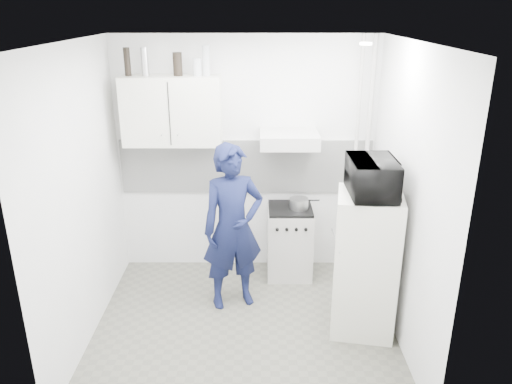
{
  "coord_description": "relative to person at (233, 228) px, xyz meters",
  "views": [
    {
      "loc": [
        0.12,
        -4.0,
        2.86
      ],
      "look_at": [
        0.11,
        0.3,
        1.25
      ],
      "focal_mm": 35.0,
      "sensor_mm": 36.0,
      "label": 1
    }
  ],
  "objects": [
    {
      "name": "floor",
      "position": [
        0.11,
        -0.42,
        -0.84
      ],
      "size": [
        2.8,
        2.8,
        0.0
      ],
      "primitive_type": "plane",
      "color": "#646457",
      "rests_on": "ground"
    },
    {
      "name": "ceiling",
      "position": [
        0.11,
        -0.42,
        1.76
      ],
      "size": [
        2.8,
        2.8,
        0.0
      ],
      "primitive_type": "plane",
      "color": "white",
      "rests_on": "wall_back"
    },
    {
      "name": "wall_back",
      "position": [
        0.11,
        0.83,
        0.46
      ],
      "size": [
        2.8,
        0.0,
        2.8
      ],
      "primitive_type": "plane",
      "rotation": [
        1.57,
        0.0,
        0.0
      ],
      "color": "white",
      "rests_on": "floor"
    },
    {
      "name": "wall_left",
      "position": [
        -1.29,
        -0.42,
        0.46
      ],
      "size": [
        0.0,
        2.6,
        2.6
      ],
      "primitive_type": "plane",
      "rotation": [
        1.57,
        0.0,
        1.57
      ],
      "color": "white",
      "rests_on": "floor"
    },
    {
      "name": "wall_right",
      "position": [
        1.51,
        -0.42,
        0.46
      ],
      "size": [
        0.0,
        2.6,
        2.6
      ],
      "primitive_type": "plane",
      "rotation": [
        1.57,
        0.0,
        -1.57
      ],
      "color": "white",
      "rests_on": "floor"
    },
    {
      "name": "person",
      "position": [
        0.0,
        0.0,
        0.0
      ],
      "size": [
        0.71,
        0.57,
        1.67
      ],
      "primitive_type": "imported",
      "rotation": [
        0.0,
        0.0,
        0.33
      ],
      "color": "#101639",
      "rests_on": "floor"
    },
    {
      "name": "stove",
      "position": [
        0.6,
        0.58,
        -0.45
      ],
      "size": [
        0.49,
        0.49,
        0.78
      ],
      "primitive_type": "cube",
      "color": "beige",
      "rests_on": "floor"
    },
    {
      "name": "fridge",
      "position": [
        1.21,
        -0.42,
        -0.17
      ],
      "size": [
        0.64,
        0.64,
        1.34
      ],
      "primitive_type": "cube",
      "rotation": [
        0.0,
        0.0,
        -0.17
      ],
      "color": "white",
      "rests_on": "floor"
    },
    {
      "name": "stove_top",
      "position": [
        0.6,
        0.58,
        -0.04
      ],
      "size": [
        0.47,
        0.47,
        0.03
      ],
      "primitive_type": "cube",
      "color": "black",
      "rests_on": "stove"
    },
    {
      "name": "saucepan",
      "position": [
        0.69,
        0.56,
        0.03
      ],
      "size": [
        0.2,
        0.2,
        0.11
      ],
      "primitive_type": "cylinder",
      "color": "silver",
      "rests_on": "stove_top"
    },
    {
      "name": "microwave",
      "position": [
        1.21,
        -0.42,
        0.66
      ],
      "size": [
        0.57,
        0.39,
        0.32
      ],
      "primitive_type": "imported",
      "rotation": [
        0.0,
        0.0,
        1.57
      ],
      "color": "black",
      "rests_on": "fridge"
    },
    {
      "name": "bottle_a",
      "position": [
        -1.05,
        0.66,
        1.5
      ],
      "size": [
        0.06,
        0.06,
        0.27
      ],
      "primitive_type": "cylinder",
      "color": "black",
      "rests_on": "upper_cabinet"
    },
    {
      "name": "bottle_b",
      "position": [
        -0.88,
        0.66,
        1.5
      ],
      "size": [
        0.07,
        0.07,
        0.28
      ],
      "primitive_type": "cylinder",
      "color": "silver",
      "rests_on": "upper_cabinet"
    },
    {
      "name": "canister_a",
      "position": [
        -0.56,
        0.66,
        1.48
      ],
      "size": [
        0.09,
        0.09,
        0.23
      ],
      "primitive_type": "cylinder",
      "color": "black",
      "rests_on": "upper_cabinet"
    },
    {
      "name": "canister_b",
      "position": [
        -0.36,
        0.66,
        1.45
      ],
      "size": [
        0.09,
        0.09,
        0.17
      ],
      "primitive_type": "cylinder",
      "color": "#B2B7BC",
      "rests_on": "upper_cabinet"
    },
    {
      "name": "bottle_e",
      "position": [
        -0.27,
        0.66,
        1.51
      ],
      "size": [
        0.07,
        0.07,
        0.3
      ],
      "primitive_type": "cylinder",
      "color": "#B2B7BC",
      "rests_on": "upper_cabinet"
    },
    {
      "name": "upper_cabinet",
      "position": [
        -0.64,
        0.66,
        1.01
      ],
      "size": [
        1.0,
        0.35,
        0.7
      ],
      "primitive_type": "cube",
      "color": "white",
      "rests_on": "wall_back"
    },
    {
      "name": "range_hood",
      "position": [
        0.56,
        0.58,
        0.73
      ],
      "size": [
        0.6,
        0.5,
        0.14
      ],
      "primitive_type": "cube",
      "color": "beige",
      "rests_on": "wall_back"
    },
    {
      "name": "backsplash",
      "position": [
        0.11,
        0.82,
        0.36
      ],
      "size": [
        2.74,
        0.03,
        0.6
      ],
      "primitive_type": "cube",
      "color": "white",
      "rests_on": "wall_back"
    },
    {
      "name": "pipe_a",
      "position": [
        1.41,
        0.75,
        0.46
      ],
      "size": [
        0.05,
        0.05,
        2.6
      ],
      "primitive_type": "cylinder",
      "color": "beige",
      "rests_on": "floor"
    },
    {
      "name": "pipe_b",
      "position": [
        1.29,
        0.75,
        0.46
      ],
      "size": [
        0.04,
        0.04,
        2.6
      ],
      "primitive_type": "cylinder",
      "color": "beige",
      "rests_on": "floor"
    },
    {
      "name": "ceiling_spot_fixture",
      "position": [
        1.11,
        -0.22,
        1.73
      ],
      "size": [
        0.1,
        0.1,
        0.02
      ],
      "primitive_type": "cylinder",
      "color": "white",
      "rests_on": "ceiling"
    }
  ]
}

